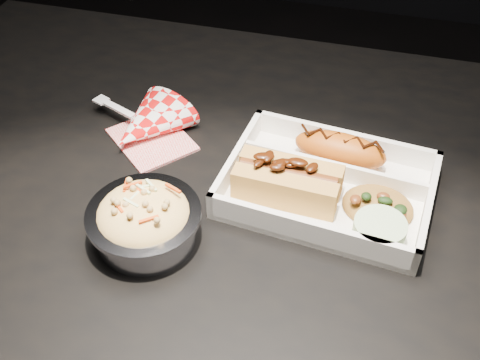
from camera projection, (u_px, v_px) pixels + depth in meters
name	position (u px, v px, depth m)	size (l,w,h in m)	color
dining_table	(268.00, 250.00, 0.81)	(1.20, 0.80, 0.75)	black
food_tray	(328.00, 188.00, 0.75)	(0.27, 0.21, 0.04)	white
fried_pastry	(340.00, 150.00, 0.77)	(0.12, 0.05, 0.04)	#B95512
hotdog	(288.00, 180.00, 0.73)	(0.13, 0.07, 0.06)	gold
fried_rice_mound	(379.00, 200.00, 0.72)	(0.09, 0.07, 0.03)	#A5712F
cupcake_liner	(379.00, 232.00, 0.68)	(0.06, 0.06, 0.03)	beige
foil_coleslaw_cup	(144.00, 219.00, 0.68)	(0.13, 0.13, 0.07)	silver
napkin_fork	(147.00, 126.00, 0.83)	(0.18, 0.15, 0.10)	red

